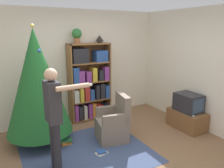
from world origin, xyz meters
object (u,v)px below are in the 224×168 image
(bookshelf, at_px, (89,83))
(table_lamp, at_px, (100,39))
(armchair, at_px, (114,124))
(standing_person, at_px, (54,113))
(christmas_tree, at_px, (37,82))
(potted_plant, at_px, (77,35))
(television, at_px, (188,102))

(bookshelf, bearing_deg, table_lamp, 2.08)
(armchair, bearing_deg, standing_person, -59.45)
(christmas_tree, distance_m, table_lamp, 1.86)
(bookshelf, relative_size, potted_plant, 5.57)
(standing_person, xyz_separation_m, potted_plant, (1.02, 1.67, 1.07))
(bookshelf, xyz_separation_m, christmas_tree, (-1.29, -0.59, 0.30))
(table_lamp, bearing_deg, bookshelf, -177.92)
(bookshelf, distance_m, armchair, 1.35)
(table_lamp, bearing_deg, armchair, -104.60)
(bookshelf, height_order, television, bookshelf)
(television, xyz_separation_m, table_lamp, (-1.35, 1.58, 1.34))
(christmas_tree, relative_size, table_lamp, 11.18)
(potted_plant, height_order, table_lamp, potted_plant)
(armchair, xyz_separation_m, standing_person, (-1.25, -0.43, 0.63))
(bookshelf, distance_m, television, 2.29)
(television, distance_m, armchair, 1.73)
(armchair, bearing_deg, television, 89.92)
(christmas_tree, bearing_deg, table_lamp, 20.74)
(bookshelf, xyz_separation_m, armchair, (-0.02, -1.22, -0.56))
(television, bearing_deg, standing_person, -178.20)
(bookshelf, distance_m, standing_person, 2.09)
(potted_plant, xyz_separation_m, table_lamp, (0.56, -0.00, -0.09))
(standing_person, height_order, potted_plant, potted_plant)
(television, relative_size, potted_plant, 1.65)
(television, xyz_separation_m, standing_person, (-2.93, -0.09, 0.36))
(bookshelf, height_order, table_lamp, table_lamp)
(bookshelf, bearing_deg, standing_person, -127.63)
(television, relative_size, armchair, 0.59)
(christmas_tree, distance_m, standing_person, 1.09)
(christmas_tree, xyz_separation_m, potted_plant, (1.03, 0.60, 0.83))
(bookshelf, distance_m, table_lamp, 1.09)
(standing_person, relative_size, potted_plant, 4.89)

